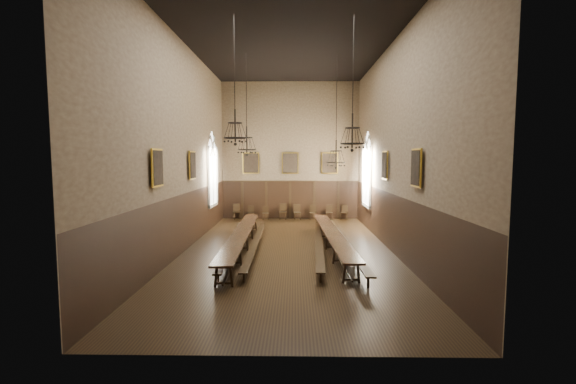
{
  "coord_description": "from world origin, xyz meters",
  "views": [
    {
      "loc": [
        0.29,
        -16.51,
        4.03
      ],
      "look_at": [
        -0.02,
        1.5,
        2.44
      ],
      "focal_mm": 24.0,
      "sensor_mm": 36.0,
      "label": 1
    }
  ],
  "objects_px": {
    "table_left": "(241,242)",
    "chair_5": "(313,215)",
    "table_right": "(332,241)",
    "bench_right_inner": "(319,243)",
    "chair_2": "(266,216)",
    "chandelier_front_right": "(352,135)",
    "bench_right_outer": "(345,243)",
    "chair_0": "(237,215)",
    "bench_left_outer": "(232,244)",
    "chair_4": "(297,215)",
    "chair_1": "(251,215)",
    "chair_7": "(344,215)",
    "chandelier_back_right": "(336,156)",
    "chandelier_front_left": "(235,129)",
    "chandelier_back_left": "(247,143)",
    "chair_6": "(329,215)",
    "bench_left_inner": "(256,244)",
    "chair_3": "(283,215)"
  },
  "relations": [
    {
      "from": "chair_4",
      "to": "chandelier_back_right",
      "type": "relative_size",
      "value": 0.18
    },
    {
      "from": "table_right",
      "to": "chair_7",
      "type": "distance_m",
      "value": 8.52
    },
    {
      "from": "bench_left_outer",
      "to": "chair_3",
      "type": "xyz_separation_m",
      "value": [
        1.98,
        8.56,
        0.03
      ]
    },
    {
      "from": "bench_right_inner",
      "to": "chair_5",
      "type": "height_order",
      "value": "chair_5"
    },
    {
      "from": "chair_7",
      "to": "chandelier_back_right",
      "type": "bearing_deg",
      "value": -83.26
    },
    {
      "from": "bench_right_outer",
      "to": "chair_0",
      "type": "distance_m",
      "value": 10.34
    },
    {
      "from": "chair_4",
      "to": "table_right",
      "type": "bearing_deg",
      "value": -86.72
    },
    {
      "from": "bench_left_outer",
      "to": "bench_right_inner",
      "type": "bearing_deg",
      "value": 3.0
    },
    {
      "from": "table_left",
      "to": "chandelier_back_right",
      "type": "height_order",
      "value": "chandelier_back_right"
    },
    {
      "from": "bench_right_inner",
      "to": "chair_1",
      "type": "relative_size",
      "value": 10.87
    },
    {
      "from": "bench_left_outer",
      "to": "bench_right_inner",
      "type": "height_order",
      "value": "bench_left_outer"
    },
    {
      "from": "bench_left_outer",
      "to": "chair_7",
      "type": "bearing_deg",
      "value": 55.07
    },
    {
      "from": "bench_right_outer",
      "to": "chair_4",
      "type": "height_order",
      "value": "chair_4"
    },
    {
      "from": "chair_4",
      "to": "chair_1",
      "type": "bearing_deg",
      "value": 172.74
    },
    {
      "from": "chair_5",
      "to": "chandelier_front_right",
      "type": "xyz_separation_m",
      "value": [
        0.85,
        -11.17,
        4.55
      ]
    },
    {
      "from": "table_left",
      "to": "chandelier_back_right",
      "type": "relative_size",
      "value": 1.96
    },
    {
      "from": "chair_0",
      "to": "chair_2",
      "type": "height_order",
      "value": "chair_0"
    },
    {
      "from": "chair_3",
      "to": "chair_2",
      "type": "bearing_deg",
      "value": -174.01
    },
    {
      "from": "chair_6",
      "to": "chandelier_front_left",
      "type": "xyz_separation_m",
      "value": [
        -4.39,
        -11.26,
        4.75
      ]
    },
    {
      "from": "chair_7",
      "to": "chandelier_front_left",
      "type": "relative_size",
      "value": 0.22
    },
    {
      "from": "bench_left_outer",
      "to": "chandelier_front_left",
      "type": "distance_m",
      "value": 5.54
    },
    {
      "from": "table_right",
      "to": "chair_7",
      "type": "relative_size",
      "value": 10.71
    },
    {
      "from": "chandelier_back_left",
      "to": "bench_left_inner",
      "type": "bearing_deg",
      "value": -74.29
    },
    {
      "from": "chair_0",
      "to": "chair_6",
      "type": "bearing_deg",
      "value": -18.37
    },
    {
      "from": "bench_left_inner",
      "to": "chandelier_front_left",
      "type": "relative_size",
      "value": 2.14
    },
    {
      "from": "chandelier_front_right",
      "to": "chair_7",
      "type": "bearing_deg",
      "value": 83.88
    },
    {
      "from": "bench_right_inner",
      "to": "chandelier_front_right",
      "type": "bearing_deg",
      "value": -71.33
    },
    {
      "from": "bench_right_inner",
      "to": "chair_7",
      "type": "height_order",
      "value": "chair_7"
    },
    {
      "from": "chair_2",
      "to": "chandelier_front_right",
      "type": "distance_m",
      "value": 12.68
    },
    {
      "from": "chair_1",
      "to": "chair_3",
      "type": "relative_size",
      "value": 0.88
    },
    {
      "from": "bench_right_inner",
      "to": "chandelier_front_left",
      "type": "xyz_separation_m",
      "value": [
        -3.19,
        -2.97,
        4.76
      ]
    },
    {
      "from": "table_left",
      "to": "bench_left_outer",
      "type": "distance_m",
      "value": 0.46
    },
    {
      "from": "chair_2",
      "to": "chandelier_front_left",
      "type": "height_order",
      "value": "chandelier_front_left"
    },
    {
      "from": "chair_4",
      "to": "chair_5",
      "type": "distance_m",
      "value": 1.01
    },
    {
      "from": "chair_1",
      "to": "chair_4",
      "type": "xyz_separation_m",
      "value": [
        3.07,
        -0.03,
        0.03
      ]
    },
    {
      "from": "bench_right_inner",
      "to": "chair_3",
      "type": "distance_m",
      "value": 8.56
    },
    {
      "from": "chair_7",
      "to": "chandelier_front_right",
      "type": "height_order",
      "value": "chandelier_front_right"
    },
    {
      "from": "chandelier_back_left",
      "to": "chair_5",
      "type": "bearing_deg",
      "value": 61.08
    },
    {
      "from": "chandelier_back_left",
      "to": "chandelier_front_left",
      "type": "height_order",
      "value": "same"
    },
    {
      "from": "chair_0",
      "to": "bench_left_outer",
      "type": "bearing_deg",
      "value": -100.73
    },
    {
      "from": "bench_left_outer",
      "to": "chair_4",
      "type": "bearing_deg",
      "value": 70.96
    },
    {
      "from": "bench_left_inner",
      "to": "chair_0",
      "type": "distance_m",
      "value": 8.84
    },
    {
      "from": "bench_left_outer",
      "to": "chandelier_back_right",
      "type": "distance_m",
      "value": 6.63
    },
    {
      "from": "table_left",
      "to": "chair_5",
      "type": "xyz_separation_m",
      "value": [
        3.51,
        8.58,
        -0.12
      ]
    },
    {
      "from": "chair_6",
      "to": "chair_7",
      "type": "relative_size",
      "value": 1.02
    },
    {
      "from": "chair_1",
      "to": "table_left",
      "type": "bearing_deg",
      "value": -89.0
    },
    {
      "from": "table_left",
      "to": "chair_4",
      "type": "distance_m",
      "value": 8.94
    },
    {
      "from": "table_right",
      "to": "bench_right_inner",
      "type": "distance_m",
      "value": 0.58
    },
    {
      "from": "table_left",
      "to": "chandelier_back_left",
      "type": "height_order",
      "value": "chandelier_back_left"
    },
    {
      "from": "bench_left_outer",
      "to": "chandelier_back_left",
      "type": "relative_size",
      "value": 2.09
    }
  ]
}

